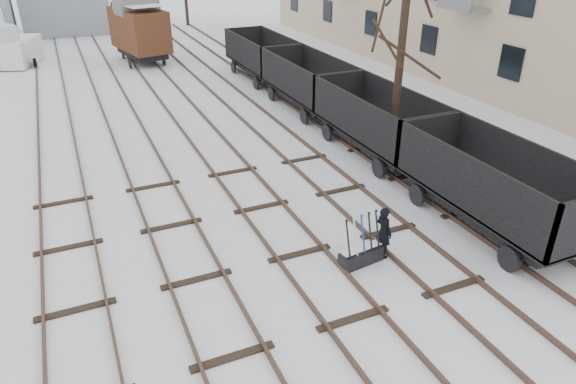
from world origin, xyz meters
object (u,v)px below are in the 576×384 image
at_px(box_van_wagon, 139,28).
at_px(panel_van, 20,51).
at_px(worker, 384,232).
at_px(freight_wagon_a, 492,198).
at_px(ground_frame, 361,255).

height_order(box_van_wagon, panel_van, box_van_wagon).
xyz_separation_m(worker, box_van_wagon, (-2.03, 26.73, 1.48)).
bearing_deg(box_van_wagon, freight_wagon_a, -89.42).
distance_m(worker, freight_wagon_a, 3.90).
distance_m(freight_wagon_a, box_van_wagon, 27.35).
bearing_deg(box_van_wagon, worker, -97.60).
height_order(freight_wagon_a, panel_van, freight_wagon_a).
height_order(ground_frame, freight_wagon_a, freight_wagon_a).
relative_size(worker, freight_wagon_a, 0.24).
bearing_deg(panel_van, ground_frame, -53.93).
bearing_deg(freight_wagon_a, worker, -179.21).
distance_m(worker, panel_van, 30.70).
relative_size(freight_wagon_a, panel_van, 1.49).
bearing_deg(panel_van, worker, -52.53).
relative_size(worker, box_van_wagon, 0.28).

